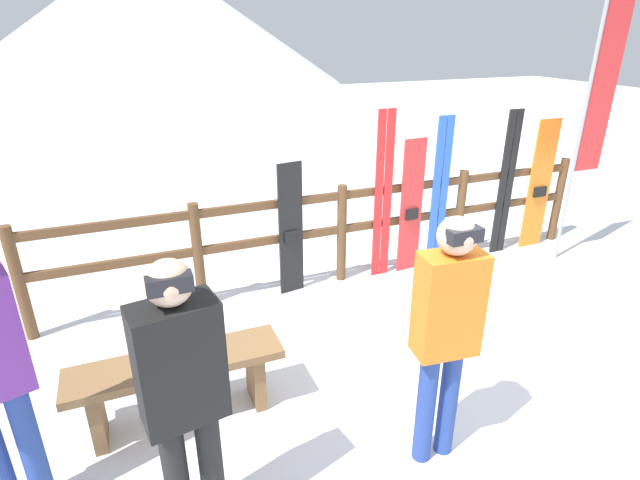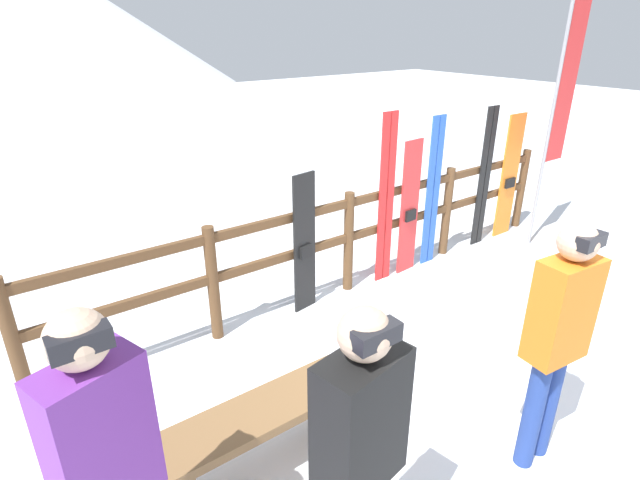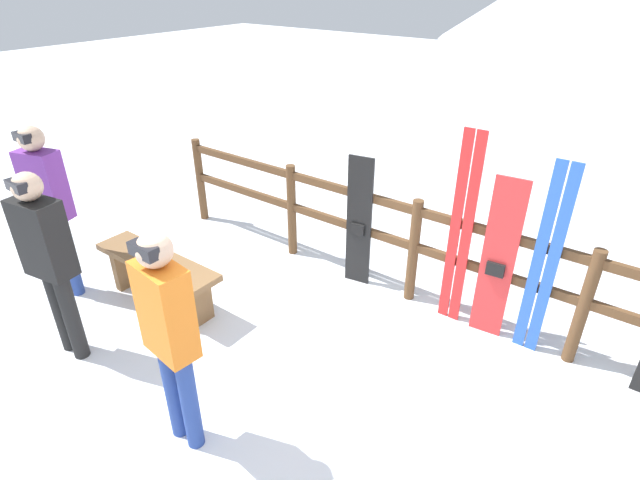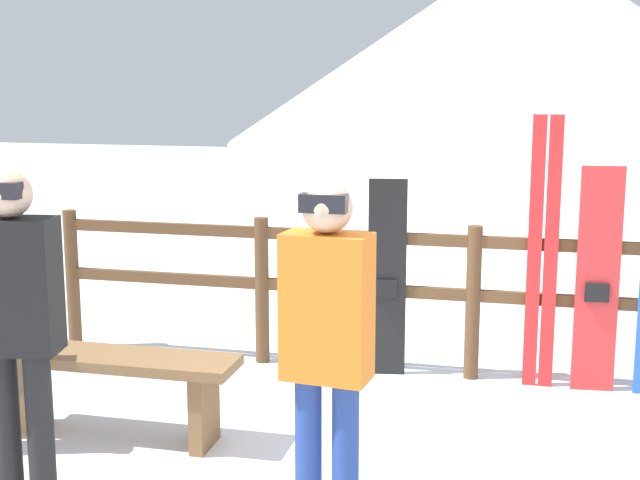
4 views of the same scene
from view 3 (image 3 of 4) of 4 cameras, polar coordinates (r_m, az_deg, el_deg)
ground_plane at (r=3.89m, az=-3.43°, el=-19.31°), size 40.00×40.00×0.00m
fence at (r=4.74m, az=10.74°, el=-0.11°), size 6.05×0.10×1.05m
bench at (r=4.96m, az=-18.04°, el=-3.33°), size 1.41×0.36×0.50m
person_black at (r=4.35m, az=-28.67°, el=-1.51°), size 0.42×0.28×1.63m
person_orange at (r=3.21m, az=-16.91°, el=-9.66°), size 0.38×0.24×1.62m
person_purple at (r=5.24m, az=-28.62°, el=4.11°), size 0.42×0.31×1.70m
snowboard_black_stripe at (r=4.91m, az=4.47°, el=1.95°), size 0.26×0.09×1.36m
ski_pair_red at (r=4.43m, az=15.78°, el=0.88°), size 0.20×0.02×1.80m
snowboard_red at (r=4.41m, az=19.64°, el=-2.29°), size 0.27×0.07×1.48m
ski_pair_blue at (r=4.30m, az=24.30°, el=-2.42°), size 0.19×0.02×1.69m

